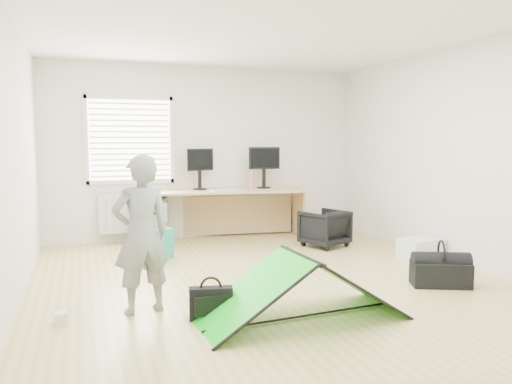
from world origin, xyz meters
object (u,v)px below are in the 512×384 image
object	(u,v)px
kite	(301,287)
laptop_bag	(211,303)
desk	(230,215)
monitor_left	(200,175)
filing_cabinet	(151,221)
duffel_bag	(441,274)
office_chair	(324,228)
storage_crate	(421,250)
monitor_right	(264,173)
thermos	(251,180)
person	(141,234)

from	to	relation	value
kite	laptop_bag	xyz separation A→B (m)	(-0.75, 0.24, -0.14)
desk	monitor_left	distance (m)	0.79
filing_cabinet	kite	size ratio (longest dim) A/B	0.38
duffel_bag	office_chair	bearing A→B (deg)	120.85
monitor_left	storage_crate	size ratio (longest dim) A/B	0.94
monitor_right	storage_crate	world-z (taller)	monitor_right
monitor_left	laptop_bag	distance (m)	3.64
filing_cabinet	laptop_bag	xyz separation A→B (m)	(0.08, -3.34, -0.20)
thermos	person	xyz separation A→B (m)	(-2.05, -3.00, -0.21)
office_chair	kite	size ratio (longest dim) A/B	0.33
laptop_bag	desk	bearing A→B (deg)	82.52
office_chair	person	distance (m)	3.48
monitor_left	office_chair	xyz separation A→B (m)	(1.59, -1.12, -0.75)
desk	laptop_bag	distance (m)	3.46
monitor_right	laptop_bag	xyz separation A→B (m)	(-1.72, -3.36, -0.88)
filing_cabinet	storage_crate	bearing A→B (deg)	-18.29
person	filing_cabinet	bearing A→B (deg)	-111.02
filing_cabinet	monitor_left	world-z (taller)	monitor_left
monitor_left	monitor_right	xyz separation A→B (m)	(1.02, -0.11, 0.01)
filing_cabinet	laptop_bag	world-z (taller)	filing_cabinet
thermos	storage_crate	xyz separation A→B (m)	(1.56, -2.21, -0.78)
desk	kite	size ratio (longest dim) A/B	1.27
desk	monitor_left	world-z (taller)	monitor_left
desk	person	size ratio (longest dim) A/B	1.61
duffel_bag	kite	bearing A→B (deg)	-143.55
office_chair	kite	world-z (taller)	kite
monitor_right	kite	bearing A→B (deg)	-101.48
desk	filing_cabinet	bearing A→B (deg)	-176.50
thermos	kite	world-z (taller)	thermos
filing_cabinet	monitor_left	distance (m)	1.03
filing_cabinet	office_chair	world-z (taller)	filing_cabinet
office_chair	laptop_bag	size ratio (longest dim) A/B	1.57
desk	monitor_left	xyz separation A→B (m)	(-0.44, 0.20, 0.62)
monitor_left	thermos	size ratio (longest dim) A/B	1.77
monitor_right	monitor_left	bearing A→B (deg)	177.70
storage_crate	duffel_bag	xyz separation A→B (m)	(-0.52, -1.01, -0.01)
desk	monitor_left	bearing A→B (deg)	162.25
monitor_right	kite	distance (m)	3.80
desk	storage_crate	distance (m)	2.87
desk	duffel_bag	distance (m)	3.43
storage_crate	laptop_bag	world-z (taller)	storage_crate
person	laptop_bag	size ratio (longest dim) A/B	3.80
laptop_bag	kite	bearing A→B (deg)	-6.34
desk	monitor_right	bearing A→B (deg)	15.97
monitor_right	person	world-z (taller)	person
monitor_left	person	world-z (taller)	person
desk	office_chair	bearing A→B (deg)	-31.44
storage_crate	duffel_bag	bearing A→B (deg)	-117.25
office_chair	duffel_bag	size ratio (longest dim) A/B	0.99
desk	person	xyz separation A→B (m)	(-1.67, -2.89, 0.32)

